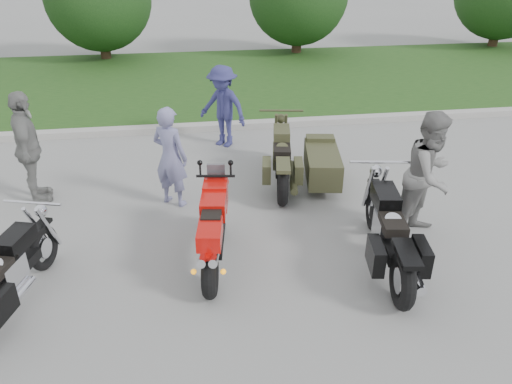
{
  "coord_description": "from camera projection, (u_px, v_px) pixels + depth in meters",
  "views": [
    {
      "loc": [
        -0.28,
        -5.27,
        4.19
      ],
      "look_at": [
        0.65,
        1.15,
        0.8
      ],
      "focal_mm": 35.0,
      "sensor_mm": 36.0,
      "label": 1
    }
  ],
  "objects": [
    {
      "name": "ground",
      "position": [
        220.0,
        288.0,
        6.6
      ],
      "size": [
        80.0,
        80.0,
        0.0
      ],
      "primitive_type": "plane",
      "color": "gray",
      "rests_on": "ground"
    },
    {
      "name": "curb",
      "position": [
        199.0,
        127.0,
        11.82
      ],
      "size": [
        60.0,
        0.3,
        0.15
      ],
      "primitive_type": "cube",
      "color": "#A9A69F",
      "rests_on": "ground"
    },
    {
      "name": "grass_strip",
      "position": [
        193.0,
        81.0,
        15.46
      ],
      "size": [
        60.0,
        8.0,
        0.14
      ],
      "primitive_type": "cube",
      "color": "#345A1F",
      "rests_on": "ground"
    },
    {
      "name": "sportbike_red",
      "position": [
        213.0,
        229.0,
        6.83
      ],
      "size": [
        0.55,
        2.08,
        0.99
      ],
      "rotation": [
        0.0,
        0.0,
        -0.14
      ],
      "color": "black",
      "rests_on": "ground"
    },
    {
      "name": "cruiser_left",
      "position": [
        4.0,
        281.0,
        6.01
      ],
      "size": [
        0.78,
        2.25,
        0.88
      ],
      "rotation": [
        0.0,
        0.0,
        -0.28
      ],
      "color": "black",
      "rests_on": "ground"
    },
    {
      "name": "cruiser_right",
      "position": [
        390.0,
        236.0,
        6.8
      ],
      "size": [
        0.6,
        2.56,
        0.99
      ],
      "rotation": [
        0.0,
        0.0,
        -0.16
      ],
      "color": "black",
      "rests_on": "ground"
    },
    {
      "name": "cruiser_sidecar",
      "position": [
        306.0,
        163.0,
        9.11
      ],
      "size": [
        1.43,
        2.45,
        0.95
      ],
      "rotation": [
        0.0,
        0.0,
        -0.17
      ],
      "color": "black",
      "rests_on": "ground"
    },
    {
      "name": "person_stripe",
      "position": [
        170.0,
        157.0,
        8.29
      ],
      "size": [
        0.76,
        0.7,
        1.74
      ],
      "primitive_type": "imported",
      "rotation": [
        0.0,
        0.0,
        2.54
      ],
      "color": "#7879A4",
      "rests_on": "ground"
    },
    {
      "name": "person_grey",
      "position": [
        429.0,
        175.0,
        7.39
      ],
      "size": [
        1.21,
        1.17,
        1.96
      ],
      "primitive_type": "imported",
      "rotation": [
        0.0,
        0.0,
        0.66
      ],
      "color": "gray",
      "rests_on": "ground"
    },
    {
      "name": "person_denim",
      "position": [
        223.0,
        107.0,
        10.64
      ],
      "size": [
        1.29,
        1.23,
        1.76
      ],
      "primitive_type": "imported",
      "rotation": [
        0.0,
        0.0,
        -0.7
      ],
      "color": "navy",
      "rests_on": "ground"
    },
    {
      "name": "person_back",
      "position": [
        28.0,
        148.0,
        8.35
      ],
      "size": [
        0.71,
        1.21,
        1.94
      ],
      "primitive_type": "imported",
      "rotation": [
        0.0,
        0.0,
        1.78
      ],
      "color": "gray",
      "rests_on": "ground"
    }
  ]
}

